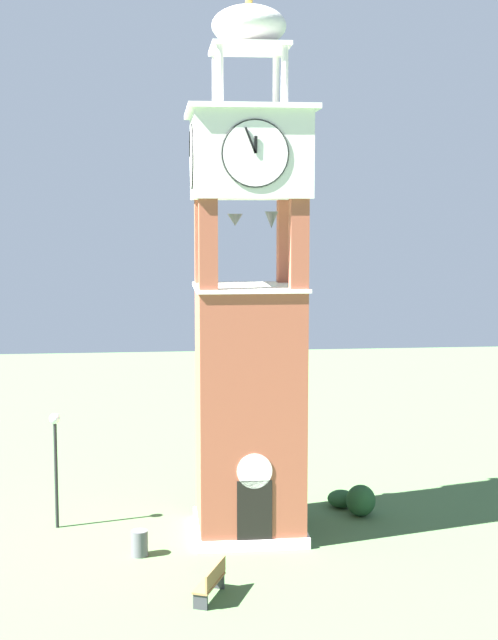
# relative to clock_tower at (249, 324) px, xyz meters

# --- Properties ---
(ground) EXTENTS (80.00, 80.00, 0.00)m
(ground) POSITION_rel_clock_tower_xyz_m (0.00, 0.00, -6.92)
(ground) COLOR #476B3D
(clock_tower) EXTENTS (3.93, 3.93, 17.12)m
(clock_tower) POSITION_rel_clock_tower_xyz_m (0.00, 0.00, 0.00)
(clock_tower) COLOR #9E4C38
(clock_tower) RESTS_ON ground
(park_bench) EXTENTS (1.01, 1.65, 0.95)m
(park_bench) POSITION_rel_clock_tower_xyz_m (-1.57, -5.12, -6.44)
(park_bench) COLOR brown
(park_bench) RESTS_ON ground
(lamp_post) EXTENTS (0.36, 0.36, 3.90)m
(lamp_post) POSITION_rel_clock_tower_xyz_m (-6.35, 1.12, -4.22)
(lamp_post) COLOR black
(lamp_post) RESTS_ON ground
(trash_bin) EXTENTS (0.52, 0.52, 0.80)m
(trash_bin) POSITION_rel_clock_tower_xyz_m (-3.57, -1.73, -6.52)
(trash_bin) COLOR #4C4C51
(trash_bin) RESTS_ON ground
(shrub_near_entry) EXTENTS (1.00, 1.00, 0.60)m
(shrub_near_entry) POSITION_rel_clock_tower_xyz_m (3.57, 2.27, -6.62)
(shrub_near_entry) COLOR #234C28
(shrub_near_entry) RESTS_ON ground
(shrub_left_of_tower) EXTENTS (1.03, 1.03, 1.09)m
(shrub_left_of_tower) POSITION_rel_clock_tower_xyz_m (4.04, 1.25, -6.38)
(shrub_left_of_tower) COLOR #234C28
(shrub_left_of_tower) RESTS_ON ground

